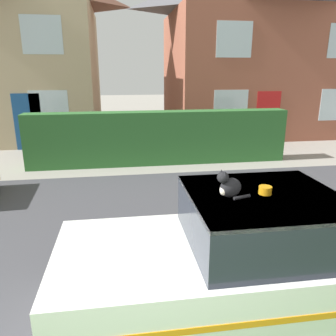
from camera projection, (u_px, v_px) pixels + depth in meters
road_strip at (128, 232)px, 6.12m from camera, size 28.00×6.97×0.01m
garden_hedge at (160, 138)px, 10.44m from camera, size 8.22×0.64×1.68m
police_car at (241, 262)px, 3.87m from camera, size 4.18×1.80×1.66m
cat at (229, 186)px, 3.29m from camera, size 0.35×0.21×0.30m
house_left at (10, 45)px, 14.13m from camera, size 7.54×6.43×7.76m
house_right at (260, 46)px, 15.37m from camera, size 8.76×5.98×7.87m
wheelie_bin at (47, 151)px, 10.16m from camera, size 0.68×0.66×1.00m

